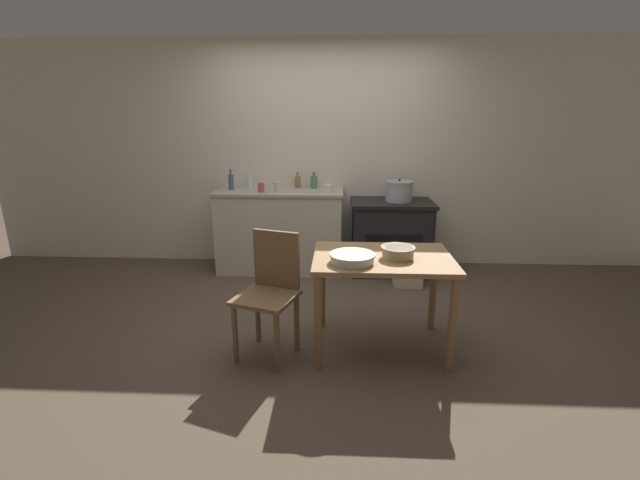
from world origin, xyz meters
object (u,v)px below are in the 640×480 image
at_px(bottle_far_left, 298,182).
at_px(bottle_center_left, 314,182).
at_px(cup_center_right, 278,187).
at_px(mixing_bowl_large, 352,257).
at_px(bottle_left, 249,182).
at_px(mixing_bowl_small, 398,252).
at_px(flour_sack, 408,269).
at_px(chair, 270,290).
at_px(bottle_mid_left, 231,182).
at_px(cup_center, 261,188).
at_px(stock_pot, 399,191).
at_px(cup_mid_right, 328,188).
at_px(work_table, 382,271).
at_px(stove, 391,236).

relative_size(bottle_far_left, bottle_center_left, 0.93).
bearing_deg(cup_center_right, mixing_bowl_large, -67.03).
xyz_separation_m(bottle_far_left, bottle_left, (-0.56, -0.02, -0.00)).
distance_m(mixing_bowl_large, mixing_bowl_small, 0.35).
bearing_deg(flour_sack, chair, -131.37).
distance_m(chair, bottle_center_left, 2.08).
xyz_separation_m(chair, bottle_mid_left, (-0.72, 1.86, 0.51)).
distance_m(flour_sack, cup_center, 1.79).
relative_size(stock_pot, bottle_far_left, 1.76).
bearing_deg(bottle_left, flour_sack, -19.92).
height_order(mixing_bowl_large, cup_mid_right, cup_mid_right).
height_order(work_table, cup_center, cup_center).
bearing_deg(bottle_center_left, stock_pot, -11.14).
bearing_deg(bottle_far_left, bottle_center_left, -9.28).
relative_size(mixing_bowl_large, bottle_left, 1.88).
relative_size(flour_sack, stock_pot, 1.16).
height_order(mixing_bowl_small, bottle_mid_left, bottle_mid_left).
xyz_separation_m(stove, bottle_far_left, (-1.07, 0.21, 0.58)).
distance_m(stock_pot, mixing_bowl_small, 1.77).
relative_size(mixing_bowl_large, bottle_center_left, 1.69).
bearing_deg(bottle_mid_left, cup_mid_right, -7.02).
bearing_deg(stove, bottle_center_left, 168.57).
height_order(stock_pot, cup_mid_right, stock_pot).
height_order(work_table, cup_mid_right, cup_mid_right).
xyz_separation_m(cup_center_right, cup_mid_right, (0.55, -0.06, -0.01)).
distance_m(stock_pot, cup_center_right, 1.33).
height_order(bottle_center_left, cup_center, bottle_center_left).
height_order(stock_pot, mixing_bowl_small, stock_pot).
bearing_deg(bottle_center_left, bottle_mid_left, -170.75).
height_order(bottle_left, cup_mid_right, bottle_left).
xyz_separation_m(chair, bottle_center_left, (0.20, 2.01, 0.50)).
xyz_separation_m(flour_sack, cup_center_right, (-1.40, 0.40, 0.79)).
relative_size(bottle_mid_left, cup_center_right, 2.25).
distance_m(flour_sack, stock_pot, 0.87).
distance_m(chair, bottle_left, 2.15).
distance_m(work_table, cup_center_right, 1.98).
height_order(chair, mixing_bowl_small, chair).
relative_size(bottle_left, cup_center, 1.64).
distance_m(stove, stock_pot, 0.52).
xyz_separation_m(stove, cup_mid_right, (-0.71, -0.11, 0.56)).
bearing_deg(bottle_far_left, bottle_mid_left, -166.08).
relative_size(mixing_bowl_large, cup_mid_right, 3.52).
height_order(work_table, stock_pot, stock_pot).
bearing_deg(cup_center, work_table, -53.62).
xyz_separation_m(bottle_center_left, cup_center_right, (-0.38, -0.23, -0.02)).
distance_m(work_table, mixing_bowl_large, 0.31).
relative_size(bottle_mid_left, cup_mid_right, 2.51).
bearing_deg(mixing_bowl_large, bottle_far_left, 105.61).
xyz_separation_m(chair, cup_center, (-0.36, 1.70, 0.48)).
xyz_separation_m(flour_sack, bottle_left, (-1.76, 0.64, 0.81)).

